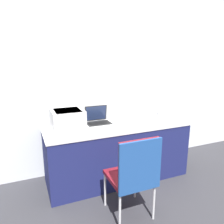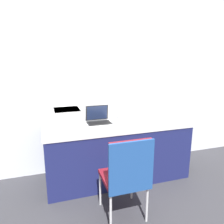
# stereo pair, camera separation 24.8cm
# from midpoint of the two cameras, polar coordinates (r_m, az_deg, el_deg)

# --- Properties ---
(ground_plane) EXTENTS (14.00, 14.00, 0.00)m
(ground_plane) POSITION_cam_midpoint_polar(r_m,az_deg,el_deg) (2.97, 1.50, -19.48)
(ground_plane) COLOR #333338
(wall_back) EXTENTS (8.00, 0.05, 2.60)m
(wall_back) POSITION_cam_midpoint_polar(r_m,az_deg,el_deg) (3.21, -4.03, 7.89)
(wall_back) COLOR silver
(wall_back) RESTS_ON ground_plane
(table) EXTENTS (1.92, 0.67, 0.76)m
(table) POSITION_cam_midpoint_polar(r_m,az_deg,el_deg) (3.05, -1.02, -10.34)
(table) COLOR #191E51
(table) RESTS_ON ground_plane
(printer) EXTENTS (0.38, 0.42, 0.26)m
(printer) POSITION_cam_midpoint_polar(r_m,az_deg,el_deg) (2.78, -14.14, -1.77)
(printer) COLOR silver
(printer) RESTS_ON table
(laptop_left) EXTENTS (0.32, 0.26, 0.23)m
(laptop_left) POSITION_cam_midpoint_polar(r_m,az_deg,el_deg) (3.00, -6.08, -2.02)
(laptop_left) COLOR black
(laptop_left) RESTS_ON table
(external_keyboard) EXTENTS (0.48, 0.13, 0.02)m
(external_keyboard) POSITION_cam_midpoint_polar(r_m,az_deg,el_deg) (2.79, -4.55, -4.13)
(external_keyboard) COLOR silver
(external_keyboard) RESTS_ON table
(coffee_cup) EXTENTS (0.08, 0.08, 0.12)m
(coffee_cup) POSITION_cam_midpoint_polar(r_m,az_deg,el_deg) (2.94, -0.29, -2.11)
(coffee_cup) COLOR white
(coffee_cup) RESTS_ON table
(mouse) EXTENTS (0.06, 0.05, 0.04)m
(mouse) POSITION_cam_midpoint_polar(r_m,az_deg,el_deg) (2.88, 1.58, -3.32)
(mouse) COLOR silver
(mouse) RESTS_ON table
(metal_pitcher) EXTENTS (0.13, 0.13, 0.23)m
(metal_pitcher) POSITION_cam_midpoint_polar(r_m,az_deg,el_deg) (3.42, 11.01, 0.66)
(metal_pitcher) COLOR silver
(metal_pitcher) RESTS_ON table
(chair) EXTENTS (0.44, 0.46, 0.91)m
(chair) POSITION_cam_midpoint_polar(r_m,az_deg,el_deg) (2.22, 2.68, -15.25)
(chair) COLOR maroon
(chair) RESTS_ON ground_plane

